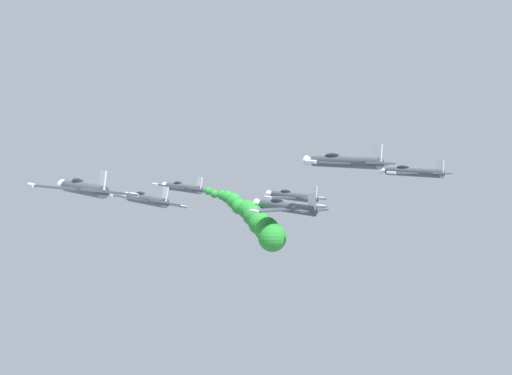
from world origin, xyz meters
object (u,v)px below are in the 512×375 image
object	(u,v)px
airplane_lead	(183,188)
airplane_right_inner	(293,196)
airplane_left_outer	(286,207)
airplane_high_slot	(344,162)
airplane_right_outer	(83,188)
airplane_trailing	(412,172)
airplane_left_inner	(146,200)

from	to	relation	value
airplane_lead	airplane_right_inner	bearing A→B (deg)	-43.95
airplane_lead	airplane_left_outer	size ratio (longest dim) A/B	1.00
airplane_left_outer	airplane_high_slot	distance (m)	10.61
airplane_left_outer	airplane_high_slot	size ratio (longest dim) A/B	1.00
airplane_right_outer	airplane_trailing	bearing A→B (deg)	0.58
airplane_left_outer	airplane_trailing	world-z (taller)	airplane_trailing
airplane_left_outer	airplane_trailing	size ratio (longest dim) A/B	1.00
airplane_right_outer	airplane_trailing	distance (m)	43.99
airplane_trailing	airplane_left_outer	bearing A→B (deg)	-178.08
airplane_lead	airplane_trailing	xyz separation A→B (m)	(21.48, -22.45, 2.50)
airplane_lead	airplane_left_outer	world-z (taller)	airplane_lead
airplane_left_inner	airplane_right_outer	world-z (taller)	airplane_right_outer
airplane_lead	airplane_high_slot	bearing A→B (deg)	-90.40
airplane_left_inner	airplane_left_outer	bearing A→B (deg)	-46.77
airplane_left_outer	airplane_high_slot	xyz separation A→B (m)	(-0.25, -9.23, 5.21)
airplane_right_inner	airplane_left_inner	bearing A→B (deg)	-178.09
airplane_right_outer	airplane_high_slot	distance (m)	24.33
airplane_lead	airplane_right_outer	bearing A→B (deg)	-134.53
airplane_right_inner	airplane_right_outer	distance (m)	35.90
airplane_lead	airplane_left_inner	xyz separation A→B (m)	(-11.03, -11.41, -0.12)
airplane_left_inner	airplane_trailing	size ratio (longest dim) A/B	1.00
airplane_left_inner	airplane_right_inner	distance (m)	22.13
airplane_right_inner	airplane_trailing	xyz separation A→B (m)	(10.41, -11.77, 3.50)
airplane_left_inner	airplane_trailing	bearing A→B (deg)	-18.76
airplane_lead	airplane_trailing	bearing A→B (deg)	-46.26
airplane_left_inner	airplane_right_outer	distance (m)	16.44
airplane_left_outer	airplane_lead	bearing A→B (deg)	90.05
airplane_lead	airplane_right_outer	size ratio (longest dim) A/B	1.00
airplane_right_inner	airplane_left_outer	bearing A→B (deg)	-131.48
airplane_left_outer	airplane_right_outer	distance (m)	22.75
airplane_left_inner	airplane_high_slot	distance (m)	24.07
airplane_trailing	airplane_left_inner	bearing A→B (deg)	161.24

